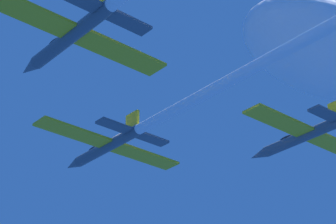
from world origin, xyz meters
The scene contains 2 objects.
jet_lead centered at (-0.02, -14.63, -0.31)m, with size 15.03×50.01×2.49m.
cloud_wispy centered at (38.53, 1.45, 26.76)m, with size 30.07×16.54×10.52m, color white.
Camera 1 is at (-32.96, -47.10, -26.77)m, focal length 73.64 mm.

